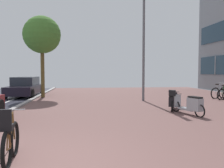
{
  "coord_description": "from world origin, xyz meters",
  "views": [
    {
      "loc": [
        0.88,
        -4.06,
        1.72
      ],
      "look_at": [
        1.8,
        4.09,
        1.27
      ],
      "focal_mm": 36.52,
      "sensor_mm": 36.0,
      "label": 1
    }
  ],
  "objects": [
    {
      "name": "bicycle_rack_10",
      "position": [
        9.32,
        9.56,
        0.36
      ],
      "size": [
        1.38,
        0.52,
        1.02
      ],
      "color": "black",
      "rests_on": "ground"
    },
    {
      "name": "bicycle_foreground",
      "position": [
        -0.59,
        0.35,
        0.39
      ],
      "size": [
        0.61,
        1.41,
        1.1
      ],
      "color": "black",
      "rests_on": "ground"
    },
    {
      "name": "lamp_post",
      "position": [
        4.19,
        8.93,
        3.54
      ],
      "size": [
        0.2,
        0.52,
        6.43
      ],
      "color": "slate",
      "rests_on": "ground"
    },
    {
      "name": "parked_car_far",
      "position": [
        -3.4,
        12.51,
        0.63
      ],
      "size": [
        1.84,
        4.26,
        1.34
      ],
      "color": "black",
      "rests_on": "ground"
    },
    {
      "name": "street_tree",
      "position": [
        -2.0,
        11.45,
        4.1
      ],
      "size": [
        2.44,
        2.44,
        5.36
      ],
      "color": "brown",
      "rests_on": "ground"
    },
    {
      "name": "ground",
      "position": [
        1.43,
        0.0,
        -0.02
      ],
      "size": [
        21.0,
        40.0,
        0.13
      ],
      "color": "#23242F"
    },
    {
      "name": "scooter_near",
      "position": [
        4.96,
        4.45,
        0.41
      ],
      "size": [
        0.82,
        1.78,
        0.79
      ],
      "color": "black",
      "rests_on": "ground"
    },
    {
      "name": "scooter_mid",
      "position": [
        4.68,
        5.6,
        0.43
      ],
      "size": [
        0.96,
        1.66,
        0.96
      ],
      "color": "black",
      "rests_on": "ground"
    }
  ]
}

